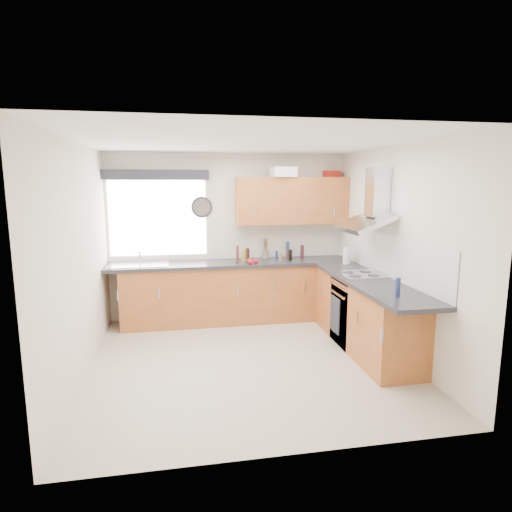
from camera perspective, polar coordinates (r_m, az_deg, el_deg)
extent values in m
plane|color=beige|center=(5.18, -1.06, -13.79)|extent=(3.60, 3.60, 0.00)
cube|color=white|center=(4.76, -1.16, 14.97)|extent=(3.60, 3.60, 0.02)
cube|color=silver|center=(6.58, -3.64, 2.60)|extent=(3.60, 0.02, 2.50)
cube|color=silver|center=(3.09, 4.30, -5.59)|extent=(3.60, 0.02, 2.50)
cube|color=silver|center=(4.87, -22.52, -0.66)|extent=(0.02, 3.60, 2.50)
cube|color=silver|center=(5.40, 18.10, 0.57)|extent=(0.02, 3.60, 2.50)
cube|color=white|center=(6.50, -12.92, 4.95)|extent=(1.40, 0.02, 1.10)
cube|color=#212128|center=(6.39, -13.17, 10.52)|extent=(1.50, 0.18, 0.14)
cube|color=white|center=(5.67, 16.54, 0.35)|extent=(0.01, 3.00, 0.54)
cube|color=#985024|center=(6.44, -4.14, -5.00)|extent=(3.00, 0.58, 0.86)
cube|color=#985024|center=(6.78, 9.47, -4.35)|extent=(0.60, 0.60, 0.86)
cube|color=#985024|center=(5.59, 14.28, -7.60)|extent=(0.58, 2.10, 0.86)
cube|color=black|center=(6.34, -3.28, -1.01)|extent=(3.60, 0.62, 0.05)
cube|color=black|center=(5.33, 15.05, -3.39)|extent=(0.62, 2.42, 0.05)
cube|color=black|center=(5.71, 13.56, -7.23)|extent=(0.56, 0.58, 0.85)
cube|color=silver|center=(5.59, 13.76, -2.40)|extent=(0.52, 0.52, 0.01)
cube|color=#985024|center=(6.54, 4.86, 7.38)|extent=(1.70, 0.35, 0.70)
cube|color=white|center=(6.45, -5.63, -5.47)|extent=(0.53, 0.52, 0.76)
cylinder|color=#212128|center=(6.46, -7.24, 6.47)|extent=(0.31, 0.04, 0.31)
cube|color=white|center=(6.39, 3.67, 11.12)|extent=(0.37, 0.29, 0.14)
cube|color=red|center=(6.83, 10.06, 10.73)|extent=(0.25, 0.22, 0.10)
cylinder|color=gray|center=(6.61, 1.28, 0.23)|extent=(0.11, 0.11, 0.13)
cylinder|color=white|center=(6.29, 12.03, 0.06)|extent=(0.14, 0.14, 0.24)
cylinder|color=#391814|center=(6.52, -1.20, 0.28)|extent=(0.07, 0.07, 0.17)
cylinder|color=black|center=(6.42, 4.63, 0.10)|extent=(0.04, 0.04, 0.17)
cylinder|color=#501E1C|center=(6.20, -2.49, 0.20)|extent=(0.04, 0.04, 0.26)
cylinder|color=#451F18|center=(6.55, 4.29, 0.23)|extent=(0.05, 0.05, 0.15)
cylinder|color=navy|center=(6.60, 2.76, 0.17)|extent=(0.04, 0.04, 0.12)
cylinder|color=olive|center=(6.32, -1.64, 0.08)|extent=(0.07, 0.07, 0.19)
cylinder|color=navy|center=(6.64, 4.24, 0.82)|extent=(0.05, 0.05, 0.26)
cylinder|color=olive|center=(6.38, 3.30, -0.15)|extent=(0.04, 0.04, 0.12)
cylinder|color=#44181E|center=(6.62, 6.17, 0.55)|extent=(0.06, 0.06, 0.21)
cylinder|color=navy|center=(4.62, 18.38, -3.98)|extent=(0.05, 0.05, 0.20)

